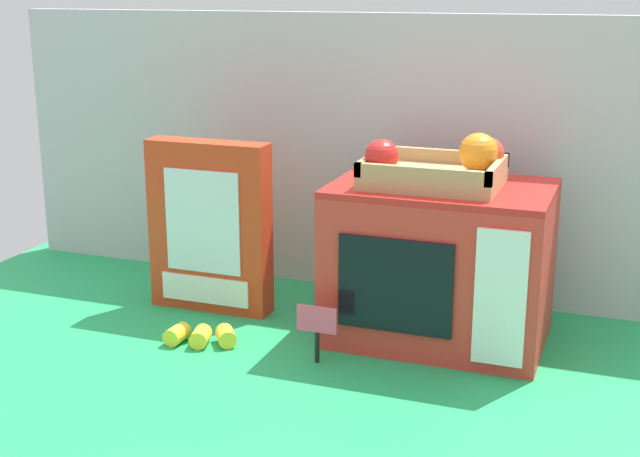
% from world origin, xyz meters
% --- Properties ---
extents(ground_plane, '(1.70, 1.70, 0.00)m').
position_xyz_m(ground_plane, '(0.00, 0.00, 0.00)').
color(ground_plane, '#219E54').
rests_on(ground_plane, ground).
extents(display_back_panel, '(1.61, 0.03, 0.56)m').
position_xyz_m(display_back_panel, '(0.00, 0.23, 0.28)').
color(display_back_panel, '#B7BABF').
rests_on(display_back_panel, ground).
extents(toy_microwave, '(0.37, 0.26, 0.28)m').
position_xyz_m(toy_microwave, '(0.19, 0.02, 0.14)').
color(toy_microwave, red).
rests_on(toy_microwave, ground).
extents(food_groups_crate, '(0.23, 0.18, 0.09)m').
position_xyz_m(food_groups_crate, '(0.18, 0.01, 0.31)').
color(food_groups_crate, tan).
rests_on(food_groups_crate, toy_microwave).
extents(cookie_set_box, '(0.24, 0.06, 0.33)m').
position_xyz_m(cookie_set_box, '(-0.26, 0.01, 0.16)').
color(cookie_set_box, red).
rests_on(cookie_set_box, ground).
extents(price_sign, '(0.07, 0.01, 0.10)m').
position_xyz_m(price_sign, '(0.02, -0.16, 0.07)').
color(price_sign, black).
rests_on(price_sign, ground).
extents(loose_toy_banana, '(0.13, 0.07, 0.03)m').
position_xyz_m(loose_toy_banana, '(-0.20, -0.16, 0.02)').
color(loose_toy_banana, yellow).
rests_on(loose_toy_banana, ground).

